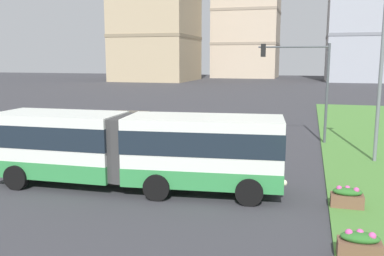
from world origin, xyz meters
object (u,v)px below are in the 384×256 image
Objects in this scene: car_silver_hatch at (133,124)px; streetlight_median at (381,66)px; articulated_bus at (134,148)px; flower_planter_2 at (360,245)px; flower_planter_3 at (347,197)px; traffic_light_far_right at (304,75)px.

car_silver_hatch is 0.52× the size of streetlight_median.
streetlight_median reaches higher than articulated_bus.
flower_planter_3 is (0.00, 3.92, 0.00)m from flower_planter_2.
traffic_light_far_right is (11.27, 0.25, 3.47)m from car_silver_hatch.
streetlight_median is at bearing 35.71° from articulated_bus.
traffic_light_far_right reaches higher than flower_planter_2.
car_silver_hatch reaches higher than flower_planter_3.
car_silver_hatch is at bearing 113.96° from articulated_bus.
car_silver_hatch is 11.79m from traffic_light_far_right.
traffic_light_far_right is 0.69× the size of streetlight_median.
flower_planter_3 is at bearing -104.38° from streetlight_median.
flower_planter_3 is 8.85m from streetlight_median.
articulated_bus reaches higher than flower_planter_2.
streetlight_median is at bearing 75.62° from flower_planter_3.
streetlight_median is (1.90, 7.41, 4.44)m from flower_planter_3.
car_silver_hatch is 4.16× the size of flower_planter_2.
car_silver_hatch is (-4.96, 11.15, -0.90)m from articulated_bus.
streetlight_median is (1.90, 11.33, 4.44)m from flower_planter_2.
streetlight_median is at bearing 80.48° from flower_planter_2.
articulated_bus is 8.20m from flower_planter_3.
flower_planter_2 is 0.18× the size of traffic_light_far_right.
flower_planter_3 is 0.12× the size of streetlight_median.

